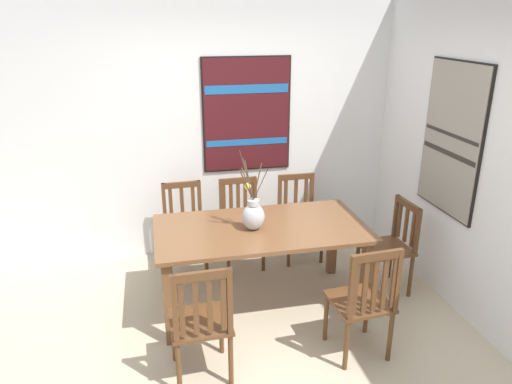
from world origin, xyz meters
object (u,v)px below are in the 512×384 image
at_px(chair_2, 364,300).
at_px(chair_4, 201,321).
at_px(chair_0, 184,226).
at_px(chair_5, 299,216).
at_px(centerpiece_vase, 253,214).
at_px(chair_3, 241,220).
at_px(dining_table, 261,238).
at_px(painting_on_back_wall, 247,115).
at_px(painting_on_side_wall, 452,139).
at_px(chair_1, 391,245).

height_order(chair_2, chair_4, chair_2).
distance_m(chair_0, chair_4, 1.68).
bearing_deg(chair_5, centerpiece_vase, -128.25).
xyz_separation_m(chair_3, chair_4, (-0.59, -1.66, 0.01)).
relative_size(dining_table, painting_on_back_wall, 1.53).
height_order(chair_4, painting_on_side_wall, painting_on_side_wall).
xyz_separation_m(chair_0, chair_2, (1.19, -1.69, 0.03)).
relative_size(dining_table, chair_5, 2.05).
distance_m(chair_3, chair_5, 0.64).
xyz_separation_m(chair_3, painting_on_back_wall, (0.14, 0.38, 1.02)).
distance_m(chair_2, chair_5, 1.70).
xyz_separation_m(chair_2, chair_4, (-1.20, 0.01, -0.01)).
relative_size(chair_2, painting_on_back_wall, 0.80).
bearing_deg(centerpiece_vase, chair_0, 121.58).
xyz_separation_m(chair_4, painting_on_side_wall, (2.28, 0.76, 0.98)).
bearing_deg(painting_on_back_wall, chair_5, -35.28).
relative_size(centerpiece_vase, painting_on_side_wall, 0.54).
height_order(chair_3, painting_on_side_wall, painting_on_side_wall).
bearing_deg(chair_2, chair_5, 89.10).
bearing_deg(painting_on_back_wall, centerpiece_vase, -98.99).
xyz_separation_m(dining_table, painting_on_side_wall, (1.66, -0.10, 0.81)).
xyz_separation_m(chair_3, painting_on_side_wall, (1.69, -0.91, 0.99)).
bearing_deg(painting_on_side_wall, chair_3, 151.81).
distance_m(centerpiece_vase, chair_5, 1.19).
distance_m(dining_table, chair_2, 1.05).
relative_size(chair_1, painting_on_back_wall, 0.74).
height_order(chair_2, chair_5, chair_2).
bearing_deg(dining_table, chair_3, 91.79).
relative_size(chair_3, chair_5, 1.01).
height_order(centerpiece_vase, chair_2, centerpiece_vase).
height_order(chair_0, chair_2, chair_2).
height_order(chair_2, painting_on_back_wall, painting_on_back_wall).
xyz_separation_m(dining_table, chair_3, (-0.03, 0.81, -0.18)).
height_order(dining_table, centerpiece_vase, centerpiece_vase).
relative_size(chair_4, chair_5, 1.07).
bearing_deg(painting_on_side_wall, centerpiece_vase, 177.99).
xyz_separation_m(chair_3, chair_5, (0.64, 0.03, -0.01)).
bearing_deg(chair_1, painting_on_back_wall, 133.01).
relative_size(chair_4, painting_on_back_wall, 0.80).
xyz_separation_m(dining_table, chair_5, (0.61, 0.84, -0.19)).
bearing_deg(dining_table, chair_0, 126.16).
height_order(dining_table, chair_3, chair_3).
xyz_separation_m(chair_1, chair_4, (-1.86, -0.84, 0.02)).
height_order(dining_table, painting_on_back_wall, painting_on_back_wall).
height_order(centerpiece_vase, chair_5, centerpiece_vase).
height_order(chair_0, painting_on_back_wall, painting_on_back_wall).
relative_size(chair_5, painting_on_side_wall, 0.67).
height_order(chair_1, chair_4, chair_4).
distance_m(chair_5, painting_on_side_wall, 1.73).
height_order(painting_on_back_wall, painting_on_side_wall, painting_on_side_wall).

